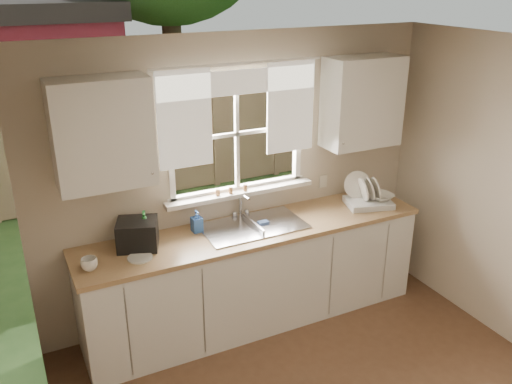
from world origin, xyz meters
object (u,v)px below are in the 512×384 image
soap_bottle_a (145,228)px  cup (89,264)px  dish_rack (368,198)px  black_appliance (138,234)px

soap_bottle_a → cup: size_ratio=2.34×
dish_rack → black_appliance: dish_rack is taller
black_appliance → cup: bearing=-134.7°
dish_rack → black_appliance: bearing=176.5°
soap_bottle_a → black_appliance: soap_bottle_a is taller
cup → black_appliance: size_ratio=0.39×
dish_rack → soap_bottle_a: (-2.06, 0.15, 0.07)m
soap_bottle_a → black_appliance: 0.08m
cup → black_appliance: black_appliance is taller
dish_rack → soap_bottle_a: dish_rack is taller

